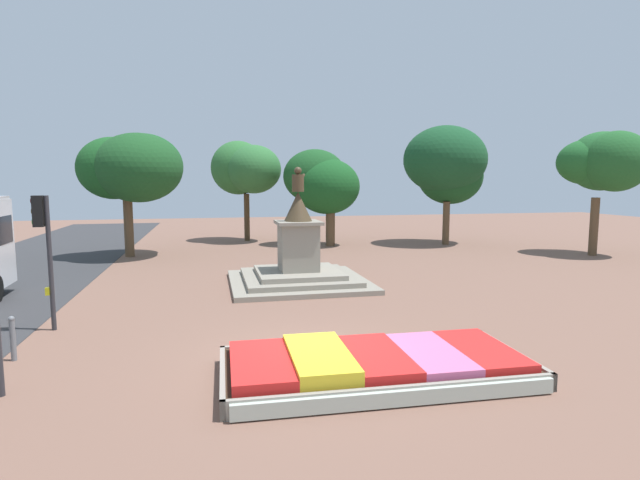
# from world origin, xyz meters

# --- Properties ---
(ground_plane) EXTENTS (88.40, 88.40, 0.00)m
(ground_plane) POSITION_xyz_m (0.00, 0.00, 0.00)
(ground_plane) COLOR brown
(flower_planter) EXTENTS (6.23, 3.08, 0.59)m
(flower_planter) POSITION_xyz_m (1.06, -1.22, 0.24)
(flower_planter) COLOR #38281C
(flower_planter) RESTS_ON ground_plane
(statue_monument) EXTENTS (5.12, 5.12, 4.43)m
(statue_monument) POSITION_xyz_m (1.22, 8.08, 0.81)
(statue_monument) COLOR gray
(statue_monument) RESTS_ON ground_plane
(traffic_light_mid_block) EXTENTS (0.41, 0.30, 3.54)m
(traffic_light_mid_block) POSITION_xyz_m (-6.22, 3.64, 2.44)
(traffic_light_mid_block) COLOR #2D2D33
(traffic_light_mid_block) RESTS_ON ground_plane
(kerb_bollard_mid_b) EXTENTS (0.13, 0.13, 1.00)m
(kerb_bollard_mid_b) POSITION_xyz_m (-6.30, 1.37, 0.52)
(kerb_bollard_mid_b) COLOR slate
(kerb_bollard_mid_b) RESTS_ON ground_plane
(park_tree_far_left) EXTENTS (3.95, 4.25, 6.51)m
(park_tree_far_left) POSITION_xyz_m (18.20, 12.20, 4.91)
(park_tree_far_left) COLOR brown
(park_tree_far_left) RESTS_ON ground_plane
(park_tree_behind_statue) EXTENTS (5.23, 5.06, 6.39)m
(park_tree_behind_statue) POSITION_xyz_m (-5.75, 16.94, 4.59)
(park_tree_behind_statue) COLOR brown
(park_tree_behind_statue) RESTS_ON ground_plane
(park_tree_far_right) EXTENTS (4.54, 4.22, 5.85)m
(park_tree_far_right) POSITION_xyz_m (4.66, 19.35, 3.86)
(park_tree_far_right) COLOR brown
(park_tree_far_right) RESTS_ON ground_plane
(park_tree_street_side) EXTENTS (5.14, 5.05, 7.30)m
(park_tree_street_side) POSITION_xyz_m (12.42, 18.40, 4.88)
(park_tree_street_side) COLOR brown
(park_tree_street_side) RESTS_ON ground_plane
(park_tree_mid_canopy) EXTENTS (4.45, 4.63, 6.52)m
(park_tree_mid_canopy) POSITION_xyz_m (0.34, 22.53, 4.71)
(park_tree_mid_canopy) COLOR #4C3823
(park_tree_mid_canopy) RESTS_ON ground_plane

